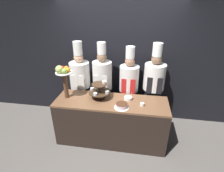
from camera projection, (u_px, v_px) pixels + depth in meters
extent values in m
plane|color=#5B5651|center=(108.00, 151.00, 3.20)|extent=(14.00, 14.00, 0.00)
cube|color=black|center=(118.00, 57.00, 3.70)|extent=(10.00, 0.06, 2.80)
cube|color=black|center=(111.00, 122.00, 3.30)|extent=(2.01, 0.64, 0.83)
cube|color=brown|center=(111.00, 102.00, 3.11)|extent=(2.01, 0.64, 0.03)
cylinder|color=#3D2819|center=(100.00, 97.00, 3.21)|extent=(0.18, 0.18, 0.02)
cylinder|color=#3D2819|center=(99.00, 91.00, 3.15)|extent=(0.04, 0.04, 0.28)
cylinder|color=#3D2819|center=(100.00, 92.00, 3.16)|extent=(0.40, 0.40, 0.02)
cylinder|color=#3D2819|center=(99.00, 84.00, 3.09)|extent=(0.27, 0.27, 0.02)
cylinder|color=silver|center=(107.00, 92.00, 3.09)|extent=(0.07, 0.07, 0.04)
cylinder|color=beige|center=(107.00, 92.00, 3.09)|extent=(0.06, 0.06, 0.03)
cylinder|color=silver|center=(103.00, 87.00, 3.27)|extent=(0.07, 0.07, 0.04)
cylinder|color=green|center=(103.00, 87.00, 3.27)|extent=(0.06, 0.06, 0.03)
cylinder|color=silver|center=(92.00, 89.00, 3.20)|extent=(0.07, 0.07, 0.04)
cylinder|color=red|center=(92.00, 89.00, 3.20)|extent=(0.06, 0.06, 0.03)
cylinder|color=silver|center=(95.00, 94.00, 3.02)|extent=(0.07, 0.07, 0.04)
cylinder|color=gold|center=(95.00, 94.00, 3.02)|extent=(0.06, 0.06, 0.03)
cylinder|color=white|center=(104.00, 82.00, 3.11)|extent=(0.07, 0.07, 0.04)
cylinder|color=brown|center=(66.00, 85.00, 3.12)|extent=(0.08, 0.08, 0.48)
cylinder|color=white|center=(64.00, 72.00, 3.01)|extent=(0.30, 0.30, 0.01)
sphere|color=orange|center=(68.00, 70.00, 2.99)|extent=(0.08, 0.08, 0.08)
sphere|color=orange|center=(66.00, 68.00, 3.05)|extent=(0.09, 0.09, 0.09)
sphere|color=red|center=(62.00, 68.00, 3.05)|extent=(0.09, 0.09, 0.09)
sphere|color=#ADC160|center=(59.00, 69.00, 2.94)|extent=(0.14, 0.14, 0.14)
sphere|color=#84B742|center=(64.00, 71.00, 2.93)|extent=(0.09, 0.09, 0.09)
cylinder|color=white|center=(122.00, 107.00, 2.91)|extent=(0.25, 0.25, 0.01)
cylinder|color=silver|center=(122.00, 106.00, 2.89)|extent=(0.20, 0.20, 0.07)
cylinder|color=#472819|center=(122.00, 104.00, 2.88)|extent=(0.20, 0.20, 0.01)
cylinder|color=white|center=(142.00, 104.00, 2.95)|extent=(0.07, 0.07, 0.05)
cylinder|color=white|center=(128.00, 98.00, 3.15)|extent=(0.15, 0.15, 0.05)
cylinder|color=#BCBCC1|center=(131.00, 95.00, 3.11)|extent=(0.05, 0.01, 0.11)
cube|color=black|center=(82.00, 103.00, 3.89)|extent=(0.30, 0.17, 0.84)
cylinder|color=white|center=(80.00, 75.00, 3.59)|extent=(0.41, 0.41, 0.52)
cube|color=white|center=(77.00, 83.00, 3.47)|extent=(0.28, 0.01, 0.33)
sphere|color=tan|center=(78.00, 58.00, 3.44)|extent=(0.19, 0.19, 0.19)
cylinder|color=white|center=(78.00, 48.00, 3.35)|extent=(0.17, 0.17, 0.26)
cube|color=#28282D|center=(103.00, 105.00, 3.83)|extent=(0.29, 0.16, 0.84)
cylinder|color=white|center=(102.00, 75.00, 3.52)|extent=(0.39, 0.39, 0.56)
cube|color=white|center=(100.00, 84.00, 3.41)|extent=(0.27, 0.01, 0.36)
sphere|color=#846047|center=(102.00, 57.00, 3.36)|extent=(0.19, 0.19, 0.19)
cylinder|color=white|center=(102.00, 48.00, 3.28)|extent=(0.17, 0.17, 0.22)
cube|color=#38332D|center=(128.00, 107.00, 3.75)|extent=(0.28, 0.16, 0.83)
cylinder|color=white|center=(129.00, 79.00, 3.46)|extent=(0.38, 0.38, 0.51)
cube|color=red|center=(128.00, 87.00, 3.34)|extent=(0.27, 0.01, 0.33)
sphere|color=#A37556|center=(130.00, 61.00, 3.31)|extent=(0.19, 0.19, 0.19)
cylinder|color=white|center=(130.00, 52.00, 3.23)|extent=(0.17, 0.17, 0.23)
cube|color=#28282D|center=(151.00, 108.00, 3.67)|extent=(0.31, 0.17, 0.90)
cylinder|color=white|center=(154.00, 77.00, 3.36)|extent=(0.41, 0.41, 0.51)
cube|color=black|center=(154.00, 86.00, 3.24)|extent=(0.29, 0.01, 0.33)
sphere|color=#846047|center=(156.00, 59.00, 3.21)|extent=(0.19, 0.19, 0.19)
cylinder|color=white|center=(158.00, 50.00, 3.13)|extent=(0.18, 0.18, 0.24)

